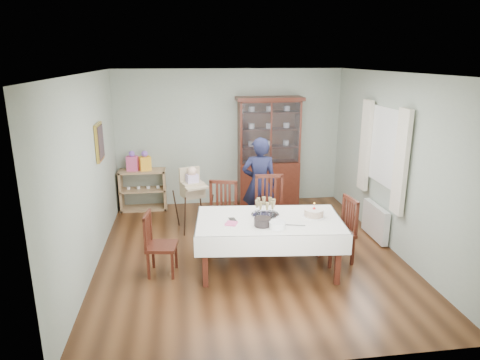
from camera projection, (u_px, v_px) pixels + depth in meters
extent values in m
plane|color=#593319|center=(249.00, 254.00, 6.57)|extent=(5.00, 5.00, 0.00)
plane|color=#9EAA99|center=(230.00, 138.00, 8.58)|extent=(4.50, 0.00, 4.50)
plane|color=#9EAA99|center=(89.00, 174.00, 5.90)|extent=(0.00, 5.00, 5.00)
plane|color=#9EAA99|center=(396.00, 164.00, 6.49)|extent=(0.00, 5.00, 5.00)
plane|color=white|center=(250.00, 73.00, 5.82)|extent=(5.00, 5.00, 0.00)
cube|color=#4A1D12|center=(269.00, 222.00, 5.90)|extent=(2.00, 1.24, 0.06)
cube|color=silver|center=(269.00, 219.00, 5.89)|extent=(2.11, 1.35, 0.01)
cube|color=#4A1D12|center=(268.00, 183.00, 8.70)|extent=(1.20, 0.45, 0.90)
cube|color=white|center=(271.00, 133.00, 8.22)|extent=(1.12, 0.01, 1.16)
cube|color=#4A1D12|center=(270.00, 99.00, 8.23)|extent=(1.30, 0.48, 0.07)
cube|color=tan|center=(144.00, 208.00, 8.51)|extent=(0.90, 0.38, 0.04)
cube|color=tan|center=(143.00, 190.00, 8.40)|extent=(0.90, 0.38, 0.03)
cube|color=tan|center=(142.00, 171.00, 8.30)|extent=(0.90, 0.38, 0.04)
cube|color=tan|center=(121.00, 191.00, 8.35)|extent=(0.04, 0.38, 0.80)
cube|color=tan|center=(165.00, 189.00, 8.46)|extent=(0.04, 0.38, 0.80)
cube|color=gold|center=(99.00, 142.00, 6.58)|extent=(0.04, 0.48, 0.58)
cube|color=white|center=(386.00, 147.00, 6.72)|extent=(0.04, 1.02, 1.22)
cube|color=silver|center=(401.00, 163.00, 6.15)|extent=(0.07, 0.30, 1.55)
cube|color=silver|center=(365.00, 146.00, 7.33)|extent=(0.07, 0.30, 1.55)
cube|color=white|center=(375.00, 221.00, 7.06)|extent=(0.10, 0.80, 0.55)
cube|color=#4A1D12|center=(221.00, 219.00, 6.67)|extent=(0.58, 0.58, 0.05)
cube|color=#4A1D12|center=(223.00, 197.00, 6.79)|extent=(0.44, 0.17, 0.55)
cube|color=#4A1D12|center=(271.00, 213.00, 6.87)|extent=(0.50, 0.50, 0.05)
cube|color=#4A1D12|center=(269.00, 192.00, 7.00)|extent=(0.46, 0.05, 0.57)
cube|color=#4A1D12|center=(162.00, 246.00, 5.87)|extent=(0.45, 0.45, 0.05)
cube|color=#4A1D12|center=(148.00, 230.00, 5.80)|extent=(0.09, 0.38, 0.47)
cube|color=#4A1D12|center=(337.00, 233.00, 6.22)|extent=(0.49, 0.49, 0.05)
cube|color=#4A1D12|center=(350.00, 215.00, 6.20)|extent=(0.10, 0.41, 0.51)
imported|color=black|center=(259.00, 184.00, 7.33)|extent=(0.63, 0.45, 1.63)
cube|color=tan|center=(193.00, 189.00, 7.40)|extent=(0.45, 0.42, 0.26)
cube|color=tan|center=(192.00, 177.00, 7.34)|extent=(0.37, 0.18, 0.30)
cube|color=tan|center=(192.00, 185.00, 7.37)|extent=(0.42, 0.28, 0.03)
cube|color=silver|center=(192.00, 180.00, 7.35)|extent=(0.23, 0.20, 0.19)
sphere|color=beige|center=(192.00, 171.00, 7.31)|extent=(0.16, 0.16, 0.16)
cylinder|color=silver|center=(265.00, 215.00, 6.02)|extent=(0.39, 0.39, 0.01)
torus|color=silver|center=(265.00, 214.00, 6.02)|extent=(0.40, 0.40, 0.02)
cylinder|color=white|center=(314.00, 216.00, 5.97)|extent=(0.31, 0.31, 0.02)
cylinder|color=brown|center=(314.00, 213.00, 5.96)|extent=(0.27, 0.27, 0.10)
cylinder|color=silver|center=(314.00, 209.00, 5.94)|extent=(0.27, 0.27, 0.01)
cylinder|color=#F24C4C|center=(314.00, 206.00, 5.93)|extent=(0.01, 0.01, 0.07)
sphere|color=yellow|center=(314.00, 203.00, 5.92)|extent=(0.02, 0.02, 0.02)
cylinder|color=black|center=(263.00, 222.00, 5.65)|extent=(0.27, 0.27, 0.11)
cylinder|color=white|center=(277.00, 225.00, 5.57)|extent=(0.28, 0.28, 0.09)
cube|color=#DD5188|center=(231.00, 223.00, 5.71)|extent=(0.19, 0.19, 0.02)
cube|color=silver|center=(294.00, 225.00, 5.66)|extent=(0.30, 0.10, 0.01)
cube|color=#DD5188|center=(132.00, 163.00, 8.21)|extent=(0.22, 0.16, 0.28)
sphere|color=#E533B2|center=(132.00, 154.00, 8.16)|extent=(0.11, 0.11, 0.11)
cube|color=yellow|center=(145.00, 163.00, 8.24)|extent=(0.24, 0.21, 0.27)
sphere|color=#E533B2|center=(145.00, 154.00, 8.19)|extent=(0.13, 0.13, 0.13)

